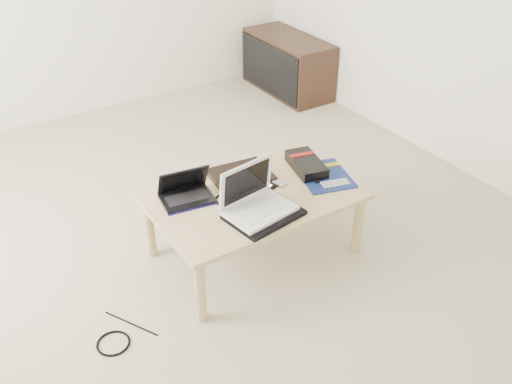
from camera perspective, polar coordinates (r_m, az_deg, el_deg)
ground at (r=3.48m, az=-7.11°, el=-4.07°), size 4.00×4.00×0.00m
coffee_table at (r=3.09m, az=-0.20°, el=-1.02°), size 1.10×0.70×0.40m
media_cabinet at (r=5.26m, az=3.12°, el=12.61°), size 0.41×0.90×0.50m
book at (r=3.20m, az=-1.50°, el=1.65°), size 0.35×0.31×0.03m
netbook at (r=3.03m, az=-7.01°, el=-0.07°), size 0.30×0.23×0.18m
tablet at (r=3.09m, az=-0.72°, el=0.21°), size 0.32×0.29×0.01m
remote at (r=3.19m, az=1.21°, el=1.44°), size 0.11×0.24×0.02m
neoprene_sleeve at (r=2.89m, az=0.81°, el=-2.29°), size 0.40×0.32×0.02m
white_laptop at (r=2.89m, az=-0.06°, el=-0.88°), size 0.37×0.29×0.25m
motherboard at (r=3.25m, az=6.87°, el=1.64°), size 0.35×0.40×0.02m
gpu_box at (r=3.29m, az=5.05°, el=2.77°), size 0.21×0.33×0.07m
cable_coil at (r=3.02m, az=-3.11°, el=-0.76°), size 0.13×0.13×0.01m
floor_cable_coil at (r=2.88m, az=-14.08°, el=-14.46°), size 0.17×0.17×0.01m
floor_cable_trail at (r=2.95m, az=-12.36°, el=-12.73°), size 0.16×0.29×0.01m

